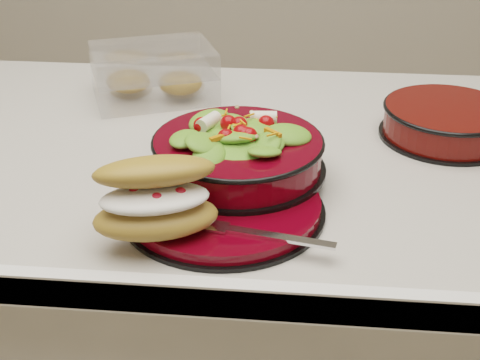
# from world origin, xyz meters

# --- Properties ---
(island_counter) EXTENTS (1.24, 0.74, 0.90)m
(island_counter) POSITION_xyz_m (0.00, -0.00, 0.45)
(island_counter) COLOR silver
(island_counter) RESTS_ON ground
(dinner_plate) EXTENTS (0.27, 0.27, 0.02)m
(dinner_plate) POSITION_xyz_m (0.12, -0.21, 0.91)
(dinner_plate) COLOR black
(dinner_plate) RESTS_ON island_counter
(salad_bowl) EXTENTS (0.25, 0.25, 0.10)m
(salad_bowl) POSITION_xyz_m (0.13, -0.12, 0.96)
(salad_bowl) COLOR black
(salad_bowl) RESTS_ON dinner_plate
(croissant) EXTENTS (0.17, 0.13, 0.09)m
(croissant) POSITION_xyz_m (0.05, -0.28, 0.96)
(croissant) COLOR #A27531
(croissant) RESTS_ON dinner_plate
(fork) EXTENTS (0.18, 0.05, 0.00)m
(fork) POSITION_xyz_m (0.18, -0.28, 0.92)
(fork) COLOR silver
(fork) RESTS_ON dinner_plate
(pastry_box) EXTENTS (0.26, 0.23, 0.09)m
(pastry_box) POSITION_xyz_m (-0.05, 0.20, 0.95)
(pastry_box) COLOR white
(pastry_box) RESTS_ON island_counter
(extra_bowl) EXTENTS (0.22, 0.22, 0.05)m
(extra_bowl) POSITION_xyz_m (0.46, 0.07, 0.93)
(extra_bowl) COLOR black
(extra_bowl) RESTS_ON island_counter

